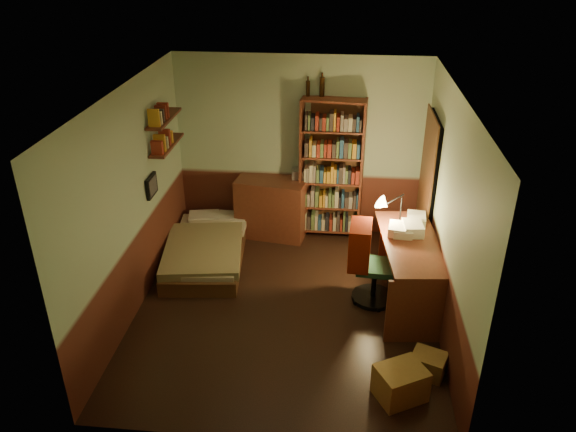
# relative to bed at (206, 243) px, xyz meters

# --- Properties ---
(floor) EXTENTS (3.50, 4.00, 0.02)m
(floor) POSITION_rel_bed_xyz_m (1.19, -0.97, -0.27)
(floor) COLOR black
(floor) RESTS_ON ground
(ceiling) EXTENTS (3.50, 4.00, 0.02)m
(ceiling) POSITION_rel_bed_xyz_m (1.19, -0.97, 2.35)
(ceiling) COLOR silver
(ceiling) RESTS_ON wall_back
(wall_back) EXTENTS (3.50, 0.02, 2.60)m
(wall_back) POSITION_rel_bed_xyz_m (1.19, 1.04, 1.04)
(wall_back) COLOR #9FB996
(wall_back) RESTS_ON ground
(wall_left) EXTENTS (0.02, 4.00, 2.60)m
(wall_left) POSITION_rel_bed_xyz_m (-0.57, -0.97, 1.04)
(wall_left) COLOR #9FB996
(wall_left) RESTS_ON ground
(wall_right) EXTENTS (0.02, 4.00, 2.60)m
(wall_right) POSITION_rel_bed_xyz_m (2.95, -0.97, 1.04)
(wall_right) COLOR #9FB996
(wall_right) RESTS_ON ground
(wall_front) EXTENTS (3.50, 0.02, 2.60)m
(wall_front) POSITION_rel_bed_xyz_m (1.19, -2.98, 1.04)
(wall_front) COLOR #9FB996
(wall_front) RESTS_ON ground
(doorway) EXTENTS (0.06, 0.90, 2.00)m
(doorway) POSITION_rel_bed_xyz_m (2.91, 0.33, 0.74)
(doorway) COLOR black
(doorway) RESTS_ON ground
(door_trim) EXTENTS (0.02, 0.98, 2.08)m
(door_trim) POSITION_rel_bed_xyz_m (2.88, 0.33, 0.74)
(door_trim) COLOR #462916
(door_trim) RESTS_ON ground
(bed) EXTENTS (1.11, 1.86, 0.53)m
(bed) POSITION_rel_bed_xyz_m (0.00, 0.00, 0.00)
(bed) COLOR #7C8952
(bed) RESTS_ON ground
(dresser) EXTENTS (1.05, 0.64, 0.88)m
(dresser) POSITION_rel_bed_xyz_m (0.80, 0.79, 0.17)
(dresser) COLOR #5B291A
(dresser) RESTS_ON ground
(mini_stereo) EXTENTS (0.26, 0.21, 0.13)m
(mini_stereo) POSITION_rel_bed_xyz_m (1.21, 0.92, 0.68)
(mini_stereo) COLOR #B2B2B7
(mini_stereo) RESTS_ON dresser
(bookshelf) EXTENTS (0.90, 0.36, 2.05)m
(bookshelf) POSITION_rel_bed_xyz_m (1.65, 0.88, 0.76)
(bookshelf) COLOR #5B291A
(bookshelf) RESTS_ON ground
(bottle_left) EXTENTS (0.07, 0.07, 0.20)m
(bottle_left) POSITION_rel_bed_xyz_m (1.29, 0.99, 1.89)
(bottle_left) COLOR black
(bottle_left) RESTS_ON bookshelf
(bottle_right) EXTENTS (0.09, 0.09, 0.26)m
(bottle_right) POSITION_rel_bed_xyz_m (1.48, 0.99, 1.92)
(bottle_right) COLOR black
(bottle_right) RESTS_ON bookshelf
(desk) EXTENTS (0.79, 1.61, 0.84)m
(desk) POSITION_rel_bed_xyz_m (2.63, -0.71, 0.15)
(desk) COLOR #5B291A
(desk) RESTS_ON ground
(paper_stack) EXTENTS (0.24, 0.30, 0.11)m
(paper_stack) POSITION_rel_bed_xyz_m (2.47, -0.53, 0.63)
(paper_stack) COLOR silver
(paper_stack) RESTS_ON desk
(desk_lamp) EXTENTS (0.21, 0.21, 0.69)m
(desk_lamp) POSITION_rel_bed_xyz_m (2.52, -0.27, 0.91)
(desk_lamp) COLOR black
(desk_lamp) RESTS_ON desk
(office_chair) EXTENTS (0.54, 0.48, 1.02)m
(office_chair) POSITION_rel_bed_xyz_m (2.24, -0.72, 0.24)
(office_chair) COLOR #224C32
(office_chair) RESTS_ON ground
(red_jacket) EXTENTS (0.34, 0.49, 0.54)m
(red_jacket) POSITION_rel_bed_xyz_m (1.98, -0.86, 1.02)
(red_jacket) COLOR maroon
(red_jacket) RESTS_ON office_chair
(wall_shelf_lower) EXTENTS (0.20, 0.90, 0.03)m
(wall_shelf_lower) POSITION_rel_bed_xyz_m (-0.45, 0.13, 1.34)
(wall_shelf_lower) COLOR #5B291A
(wall_shelf_lower) RESTS_ON wall_left
(wall_shelf_upper) EXTENTS (0.20, 0.90, 0.03)m
(wall_shelf_upper) POSITION_rel_bed_xyz_m (-0.45, 0.13, 1.69)
(wall_shelf_upper) COLOR #5B291A
(wall_shelf_upper) RESTS_ON wall_left
(framed_picture) EXTENTS (0.04, 0.32, 0.26)m
(framed_picture) POSITION_rel_bed_xyz_m (-0.53, -0.37, 0.99)
(framed_picture) COLOR black
(framed_picture) RESTS_ON wall_left
(cardboard_box_a) EXTENTS (0.57, 0.53, 0.34)m
(cardboard_box_a) POSITION_rel_bed_xyz_m (2.44, -2.31, -0.10)
(cardboard_box_a) COLOR olive
(cardboard_box_a) RESTS_ON ground
(cardboard_box_b) EXTENTS (0.41, 0.38, 0.23)m
(cardboard_box_b) POSITION_rel_bed_xyz_m (2.75, -1.96, -0.15)
(cardboard_box_b) COLOR olive
(cardboard_box_b) RESTS_ON ground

